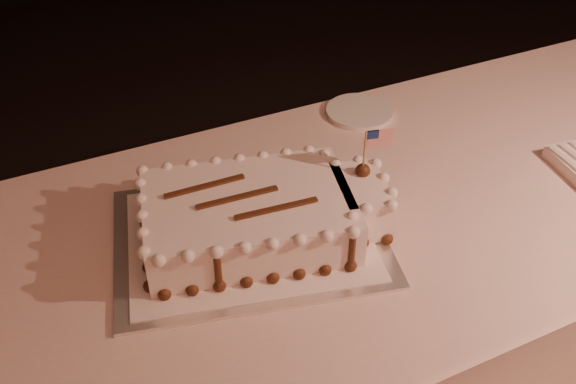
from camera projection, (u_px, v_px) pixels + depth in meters
name	position (u px, v px, depth m)	size (l,w,h in m)	color
banquet_table	(394.00, 314.00, 1.55)	(2.40, 0.80, 0.75)	beige
cake_board	(249.00, 237.00, 1.20)	(0.50, 0.37, 0.01)	silver
doily	(249.00, 235.00, 1.20)	(0.44, 0.34, 0.00)	white
sheet_cake	(263.00, 214.00, 1.17)	(0.49, 0.34, 0.19)	white
side_plate	(359.00, 112.00, 1.55)	(0.16, 0.16, 0.01)	silver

